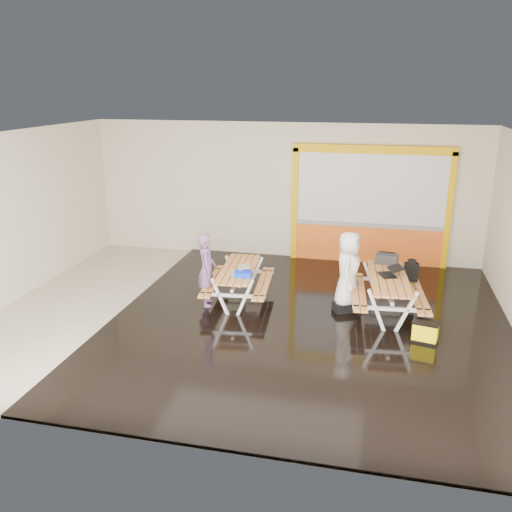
% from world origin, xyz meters
% --- Properties ---
extents(room, '(10.02, 8.02, 3.52)m').
position_xyz_m(room, '(0.00, 0.00, 1.75)').
color(room, beige).
rests_on(room, ground).
extents(deck, '(7.50, 7.98, 0.05)m').
position_xyz_m(deck, '(1.25, 0.00, 0.03)').
color(deck, black).
rests_on(deck, room).
extents(kiosk, '(3.88, 0.16, 3.00)m').
position_xyz_m(kiosk, '(2.20, 3.93, 1.44)').
color(kiosk, orange).
rests_on(kiosk, room).
extents(picnic_table_left, '(1.46, 2.02, 0.77)m').
position_xyz_m(picnic_table_left, '(-0.33, 0.72, 0.59)').
color(picnic_table_left, '#CB803C').
rests_on(picnic_table_left, deck).
extents(picnic_table_right, '(1.57, 2.17, 0.82)m').
position_xyz_m(picnic_table_right, '(2.69, 0.72, 0.63)').
color(picnic_table_right, '#CB803C').
rests_on(picnic_table_right, deck).
extents(person_left, '(0.52, 0.65, 1.54)m').
position_xyz_m(person_left, '(-0.91, 0.39, 0.80)').
color(person_left, '#734F7A').
rests_on(person_left, deck).
extents(person_right, '(0.53, 0.79, 1.58)m').
position_xyz_m(person_right, '(1.90, 0.83, 0.86)').
color(person_right, white).
rests_on(person_right, deck).
extents(laptop_left, '(0.46, 0.44, 0.16)m').
position_xyz_m(laptop_left, '(-0.24, 0.46, 0.82)').
color(laptop_left, silver).
rests_on(laptop_left, picnic_table_left).
extents(laptop_right, '(0.54, 0.51, 0.18)m').
position_xyz_m(laptop_right, '(2.72, 0.82, 0.88)').
color(laptop_right, black).
rests_on(laptop_right, picnic_table_right).
extents(blue_pouch, '(0.36, 0.27, 0.10)m').
position_xyz_m(blue_pouch, '(-0.12, 0.27, 0.82)').
color(blue_pouch, '#0B33E6').
rests_on(blue_pouch, picnic_table_left).
extents(toolbox, '(0.47, 0.28, 0.26)m').
position_xyz_m(toolbox, '(2.65, 1.56, 0.92)').
color(toolbox, black).
rests_on(toolbox, picnic_table_right).
extents(backpack, '(0.29, 0.21, 0.45)m').
position_xyz_m(backpack, '(3.15, 1.42, 0.76)').
color(backpack, black).
rests_on(backpack, picnic_table_right).
extents(dark_case, '(0.53, 0.48, 0.16)m').
position_xyz_m(dark_case, '(1.88, 0.68, 0.13)').
color(dark_case, black).
rests_on(dark_case, deck).
extents(fluke_bag, '(0.50, 0.38, 0.38)m').
position_xyz_m(fluke_bag, '(3.35, -0.37, 0.23)').
color(fluke_bag, black).
rests_on(fluke_bag, deck).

